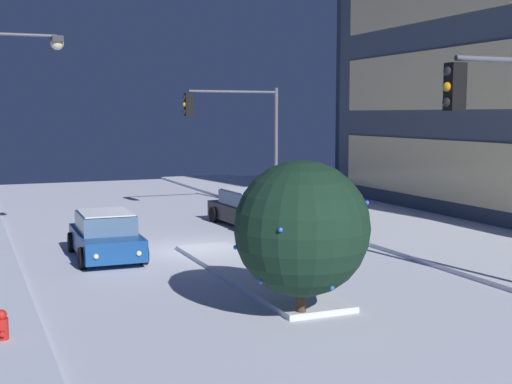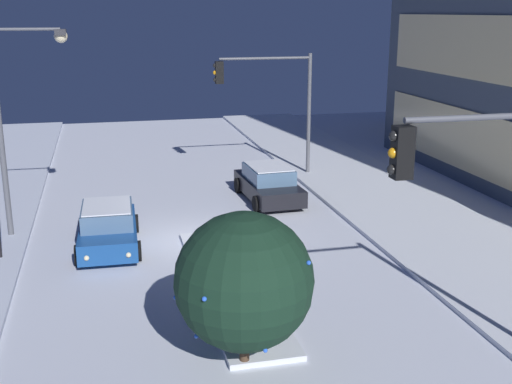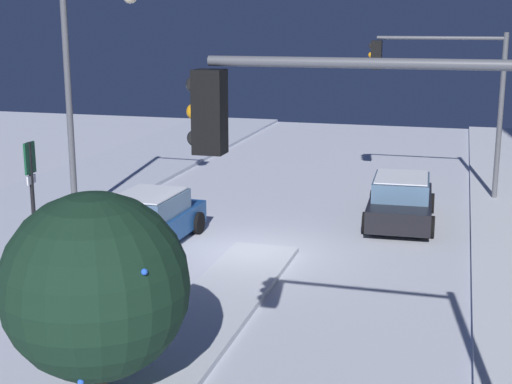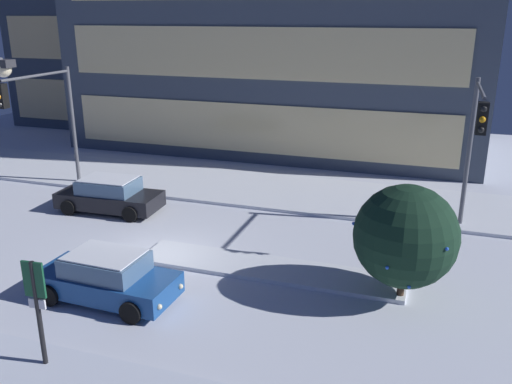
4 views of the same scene
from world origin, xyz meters
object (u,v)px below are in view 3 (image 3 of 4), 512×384
car_near (149,220)px  car_far (401,201)px  street_lamp_arched (87,70)px  decorated_tree_median (95,286)px  traffic_light_corner_far_right (408,206)px  traffic_light_corner_far_left (445,83)px  parking_info_sign (31,178)px

car_near → car_far: same height
street_lamp_arched → decorated_tree_median: bearing=-60.0°
decorated_tree_median → car_near: bearing=-161.4°
traffic_light_corner_far_right → street_lamp_arched: bearing=-48.9°
car_near → street_lamp_arched: 5.15m
car_near → decorated_tree_median: decorated_tree_median is taller
traffic_light_corner_far_left → street_lamp_arched: street_lamp_arched is taller
decorated_tree_median → traffic_light_corner_far_left: bearing=163.3°
car_far → car_near: bearing=119.8°
traffic_light_corner_far_right → decorated_tree_median: bearing=-20.2°
car_far → street_lamp_arched: (2.47, -9.31, 4.05)m
car_near → car_far: (-4.23, 6.67, 0.00)m
traffic_light_corner_far_left → street_lamp_arched: bearing=31.0°
street_lamp_arched → parking_info_sign: (2.21, -0.76, -2.93)m
parking_info_sign → decorated_tree_median: (7.95, 6.22, 0.22)m
car_far → parking_info_sign: 11.16m
traffic_light_corner_far_left → decorated_tree_median: traffic_light_corner_far_left is taller
street_lamp_arched → decorated_tree_median: size_ratio=2.03×
parking_info_sign → car_near: bearing=3.8°
traffic_light_corner_far_right → street_lamp_arched: 15.92m
car_near → parking_info_sign: parking_info_sign is taller
parking_info_sign → decorated_tree_median: bearing=-55.6°
car_near → traffic_light_corner_far_left: bearing=137.6°
traffic_light_corner_far_left → parking_info_sign: traffic_light_corner_far_left is taller
car_far → traffic_light_corner_far_left: 5.17m
traffic_light_corner_far_left → parking_info_sign: bearing=37.1°
car_near → parking_info_sign: (0.45, -3.40, 1.12)m
car_far → decorated_tree_median: 13.27m
traffic_light_corner_far_left → decorated_tree_median: bearing=73.3°
car_far → decorated_tree_median: (12.63, -3.85, 1.34)m
traffic_light_corner_far_left → decorated_tree_median: size_ratio=1.62×
parking_info_sign → car_far: bearing=21.3°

